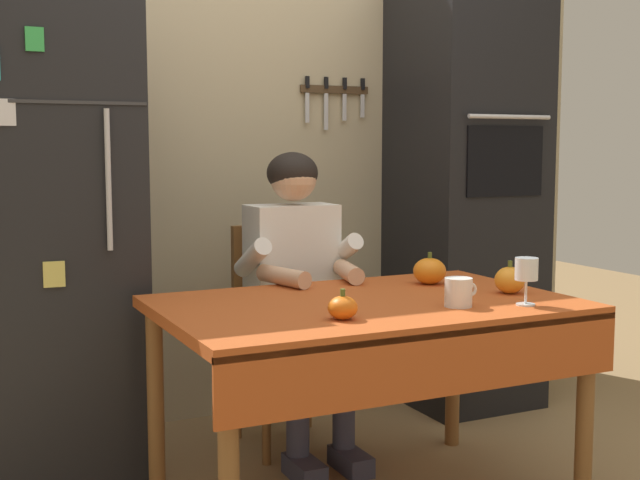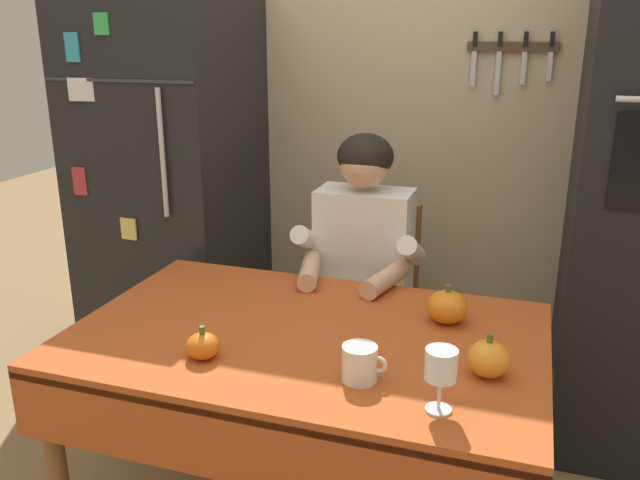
# 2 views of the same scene
# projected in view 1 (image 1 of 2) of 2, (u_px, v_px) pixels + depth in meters

# --- Properties ---
(back_wall_assembly) EXTENTS (3.70, 0.13, 2.60)m
(back_wall_assembly) POSITION_uv_depth(u_px,v_px,m) (248.00, 139.00, 3.97)
(back_wall_assembly) COLOR #BCAD89
(back_wall_assembly) RESTS_ON ground
(refrigerator) EXTENTS (0.68, 0.71, 1.80)m
(refrigerator) POSITION_uv_depth(u_px,v_px,m) (42.00, 242.00, 3.23)
(refrigerator) COLOR black
(refrigerator) RESTS_ON ground
(wall_oven) EXTENTS (0.60, 0.64, 2.10)m
(wall_oven) POSITION_uv_depth(u_px,v_px,m) (465.00, 191.00, 4.11)
(wall_oven) COLOR black
(wall_oven) RESTS_ON ground
(dining_table) EXTENTS (1.40, 0.90, 0.74)m
(dining_table) POSITION_uv_depth(u_px,v_px,m) (369.00, 326.00, 2.88)
(dining_table) COLOR brown
(dining_table) RESTS_ON ground
(chair_behind_person) EXTENTS (0.40, 0.40, 0.93)m
(chair_behind_person) POSITION_uv_depth(u_px,v_px,m) (281.00, 323.00, 3.61)
(chair_behind_person) COLOR brown
(chair_behind_person) RESTS_ON ground
(seated_person) EXTENTS (0.47, 0.55, 1.25)m
(seated_person) POSITION_uv_depth(u_px,v_px,m) (299.00, 277.00, 3.41)
(seated_person) COLOR #38384C
(seated_person) RESTS_ON ground
(coffee_mug) EXTENTS (0.12, 0.09, 0.10)m
(coffee_mug) POSITION_uv_depth(u_px,v_px,m) (459.00, 292.00, 2.78)
(coffee_mug) COLOR white
(coffee_mug) RESTS_ON dining_table
(wine_glass) EXTENTS (0.08, 0.08, 0.16)m
(wine_glass) POSITION_uv_depth(u_px,v_px,m) (526.00, 271.00, 2.79)
(wine_glass) COLOR white
(wine_glass) RESTS_ON dining_table
(pumpkin_large) EXTENTS (0.13, 0.13, 0.12)m
(pumpkin_large) POSITION_uv_depth(u_px,v_px,m) (430.00, 271.00, 3.23)
(pumpkin_large) COLOR orange
(pumpkin_large) RESTS_ON dining_table
(pumpkin_medium) EXTENTS (0.11, 0.11, 0.12)m
(pumpkin_medium) POSITION_uv_depth(u_px,v_px,m) (511.00, 280.00, 3.02)
(pumpkin_medium) COLOR orange
(pumpkin_medium) RESTS_ON dining_table
(pumpkin_small) EXTENTS (0.09, 0.09, 0.09)m
(pumpkin_small) POSITION_uv_depth(u_px,v_px,m) (343.00, 308.00, 2.57)
(pumpkin_small) COLOR orange
(pumpkin_small) RESTS_ON dining_table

